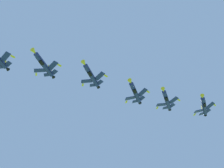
% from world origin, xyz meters
% --- Properties ---
extents(fighter_jet_left_wing, '(10.15, 15.53, 4.38)m').
position_xyz_m(fighter_jet_left_wing, '(-21.44, 79.22, 73.85)').
color(fighter_jet_left_wing, navy).
extents(fighter_jet_right_wing, '(10.10, 15.53, 4.37)m').
position_xyz_m(fighter_jet_right_wing, '(-4.55, 83.96, 72.78)').
color(fighter_jet_right_wing, navy).
extents(fighter_jet_left_outer, '(9.88, 15.53, 4.74)m').
position_xyz_m(fighter_jet_left_outer, '(12.16, 91.84, 70.88)').
color(fighter_jet_left_outer, navy).
extents(fighter_jet_right_outer, '(10.12, 15.53, 4.38)m').
position_xyz_m(fighter_jet_right_outer, '(25.48, 98.46, 72.04)').
color(fighter_jet_right_outer, navy).
extents(fighter_jet_trail_slot, '(9.85, 15.53, 4.79)m').
position_xyz_m(fighter_jet_trail_slot, '(42.08, 103.50, 72.53)').
color(fighter_jet_trail_slot, navy).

